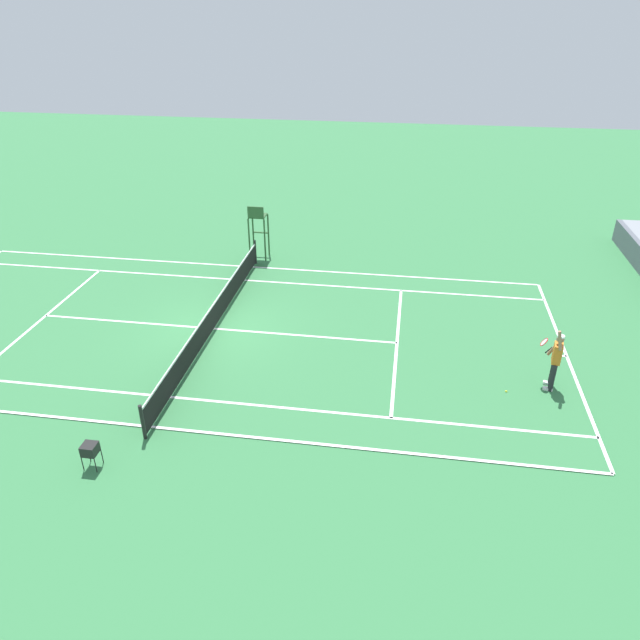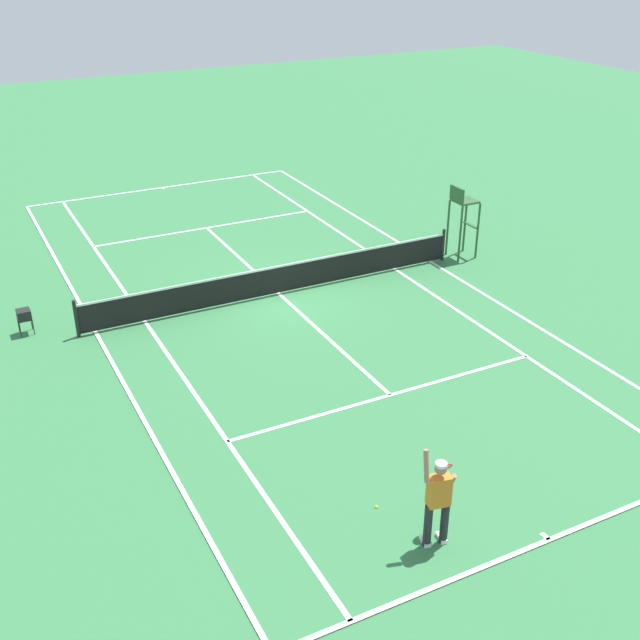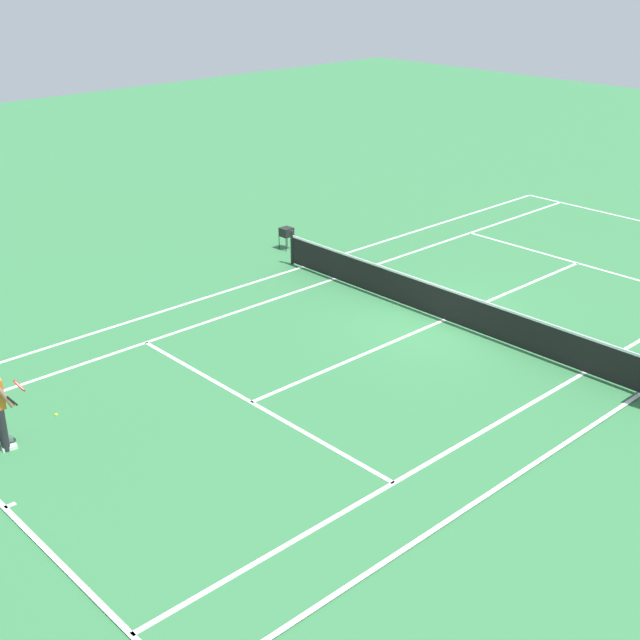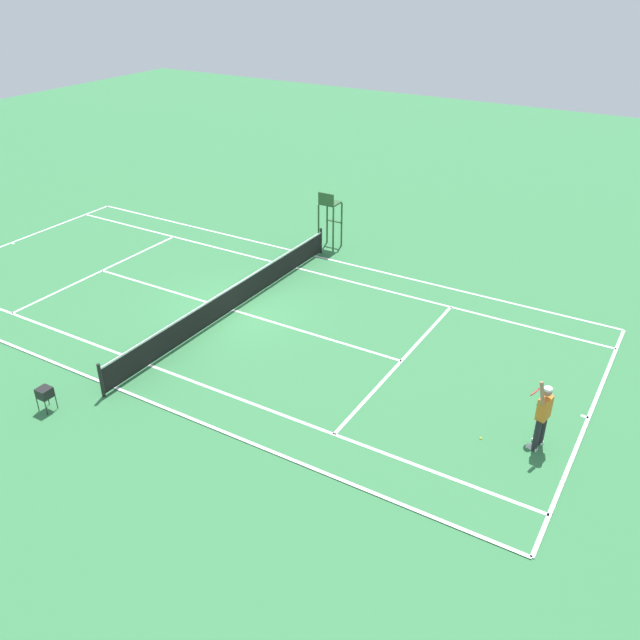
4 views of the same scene
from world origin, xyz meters
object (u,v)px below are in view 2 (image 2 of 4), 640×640
object	(u,v)px
tennis_player	(438,500)
tennis_ball	(377,507)
umpire_chair	(462,212)
ball_hopper	(24,314)

from	to	relation	value
tennis_player	tennis_ball	world-z (taller)	tennis_player
umpire_chair	ball_hopper	xyz separation A→B (m)	(13.78, -0.83, -0.98)
tennis_ball	ball_hopper	xyz separation A→B (m)	(4.82, -10.54, 0.54)
tennis_player	ball_hopper	distance (m)	12.96
tennis_ball	umpire_chair	world-z (taller)	umpire_chair
tennis_player	ball_hopper	world-z (taller)	tennis_player
tennis_ball	umpire_chair	xyz separation A→B (m)	(-8.96, -9.71, 1.52)
umpire_chair	tennis_ball	bearing A→B (deg)	47.30
tennis_player	ball_hopper	xyz separation A→B (m)	(5.26, -11.84, -0.42)
tennis_ball	ball_hopper	bearing A→B (deg)	-65.41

